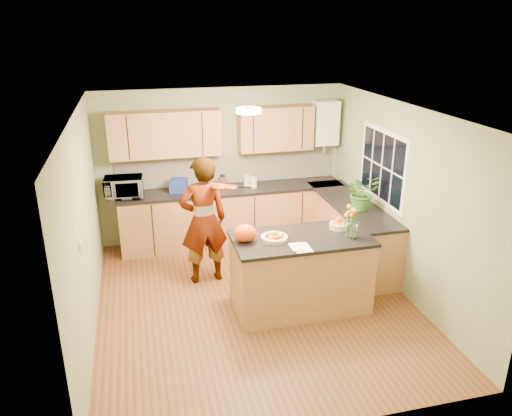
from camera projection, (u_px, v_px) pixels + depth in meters
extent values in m
plane|color=brown|center=(255.00, 302.00, 6.57)|extent=(4.50, 4.50, 0.00)
cube|color=silver|center=(255.00, 111.00, 5.68)|extent=(4.00, 4.50, 0.02)
cube|color=gray|center=(222.00, 165.00, 8.17)|extent=(4.00, 0.02, 2.50)
cube|color=gray|center=(320.00, 310.00, 4.08)|extent=(4.00, 0.02, 2.50)
cube|color=gray|center=(84.00, 229.00, 5.68)|extent=(0.02, 4.50, 2.50)
cube|color=gray|center=(402.00, 200.00, 6.57)|extent=(0.02, 4.50, 2.50)
cube|color=#B17746|center=(233.00, 216.00, 8.20)|extent=(3.60, 0.60, 0.90)
cube|color=black|center=(232.00, 189.00, 8.03)|extent=(3.64, 0.62, 0.04)
cube|color=#B17746|center=(350.00, 233.00, 7.56)|extent=(0.60, 2.20, 0.90)
cube|color=black|center=(352.00, 204.00, 7.39)|extent=(0.62, 2.24, 0.04)
cube|color=white|center=(228.00, 168.00, 8.19)|extent=(3.60, 0.02, 0.52)
cube|color=#B17746|center=(165.00, 134.00, 7.60)|extent=(1.70, 0.34, 0.70)
cube|color=#B17746|center=(275.00, 128.00, 7.99)|extent=(1.20, 0.34, 0.70)
cube|color=white|center=(325.00, 123.00, 8.17)|extent=(0.40, 0.30, 0.72)
cylinder|color=#AFAFB3|center=(324.00, 146.00, 8.32)|extent=(0.06, 0.06, 0.20)
cube|color=white|center=(382.00, 166.00, 7.01)|extent=(0.01, 1.30, 1.05)
cube|color=black|center=(382.00, 166.00, 7.01)|extent=(0.01, 1.18, 0.92)
cube|color=white|center=(81.00, 246.00, 5.12)|extent=(0.02, 0.09, 0.09)
cylinder|color=#FFEABF|center=(249.00, 111.00, 5.97)|extent=(0.30, 0.30, 0.06)
cylinder|color=white|center=(249.00, 108.00, 5.96)|extent=(0.10, 0.10, 0.02)
cube|color=#B17746|center=(300.00, 274.00, 6.30)|extent=(1.67, 0.83, 0.94)
cube|color=black|center=(302.00, 239.00, 6.13)|extent=(1.71, 0.87, 0.04)
cylinder|color=beige|center=(274.00, 238.00, 6.04)|extent=(0.32, 0.32, 0.05)
cylinder|color=beige|center=(339.00, 226.00, 6.37)|extent=(0.25, 0.25, 0.07)
cylinder|color=silver|center=(354.00, 230.00, 6.06)|extent=(0.10, 0.10, 0.20)
ellipsoid|color=#E94913|center=(245.00, 233.00, 5.98)|extent=(0.31, 0.27, 0.21)
cube|color=white|center=(302.00, 248.00, 5.83)|extent=(0.20, 0.27, 0.01)
imported|color=tan|center=(203.00, 221.00, 6.82)|extent=(0.70, 0.50, 1.81)
imported|color=white|center=(124.00, 187.00, 7.57)|extent=(0.59, 0.42, 0.32)
cube|color=navy|center=(179.00, 185.00, 7.81)|extent=(0.31, 0.26, 0.22)
cylinder|color=#AFAFB3|center=(223.00, 183.00, 7.92)|extent=(0.16, 0.16, 0.22)
sphere|color=black|center=(222.00, 174.00, 7.87)|extent=(0.08, 0.08, 0.08)
cylinder|color=beige|center=(247.00, 181.00, 8.10)|extent=(0.12, 0.12, 0.18)
cylinder|color=white|center=(253.00, 182.00, 8.03)|extent=(0.15, 0.15, 0.17)
imported|color=#387928|center=(362.00, 192.00, 7.03)|extent=(0.51, 0.45, 0.53)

